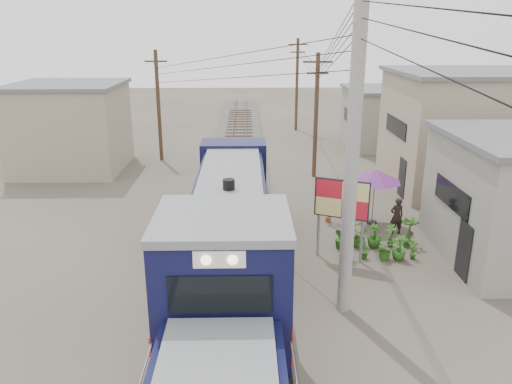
{
  "coord_description": "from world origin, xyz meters",
  "views": [
    {
      "loc": [
        0.54,
        -13.93,
        8.24
      ],
      "look_at": [
        0.92,
        4.44,
        2.2
      ],
      "focal_mm": 35.0,
      "sensor_mm": 36.0,
      "label": 1
    }
  ],
  "objects_px": {
    "locomotive": "(229,246)",
    "billboard": "(342,201)",
    "market_umbrella": "(375,176)",
    "vendor": "(397,216)"
  },
  "relations": [
    {
      "from": "locomotive",
      "to": "billboard",
      "type": "height_order",
      "value": "locomotive"
    },
    {
      "from": "market_umbrella",
      "to": "vendor",
      "type": "xyz_separation_m",
      "value": [
        0.71,
        -1.19,
        -1.41
      ]
    },
    {
      "from": "market_umbrella",
      "to": "locomotive",
      "type": "bearing_deg",
      "value": -134.08
    },
    {
      "from": "vendor",
      "to": "billboard",
      "type": "bearing_deg",
      "value": 32.41
    },
    {
      "from": "locomotive",
      "to": "billboard",
      "type": "distance_m",
      "value": 4.91
    },
    {
      "from": "vendor",
      "to": "locomotive",
      "type": "bearing_deg",
      "value": 29.87
    },
    {
      "from": "locomotive",
      "to": "billboard",
      "type": "bearing_deg",
      "value": 35.0
    },
    {
      "from": "billboard",
      "to": "vendor",
      "type": "height_order",
      "value": "billboard"
    },
    {
      "from": "locomotive",
      "to": "market_umbrella",
      "type": "bearing_deg",
      "value": 45.92
    },
    {
      "from": "billboard",
      "to": "vendor",
      "type": "distance_m",
      "value": 3.93
    }
  ]
}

